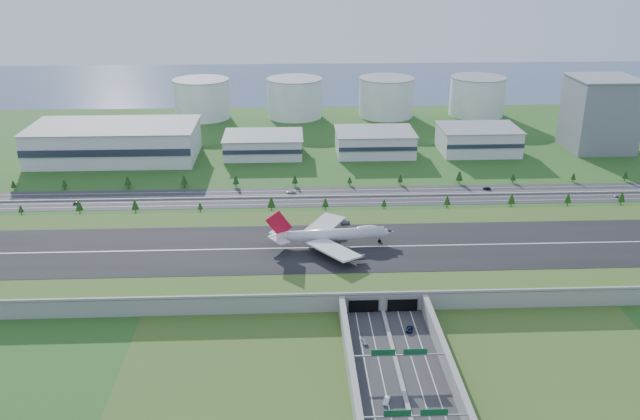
{
  "coord_description": "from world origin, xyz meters",
  "views": [
    {
      "loc": [
        -38.98,
        -308.14,
        149.93
      ],
      "look_at": [
        -23.75,
        35.0,
        14.66
      ],
      "focal_mm": 38.0,
      "sensor_mm": 36.0,
      "label": 1
    }
  ],
  "objects_px": {
    "car_7": "(291,191)",
    "car_1": "(387,400)",
    "car_2": "(410,329)",
    "car_5": "(487,188)",
    "fuel_tank_a": "(202,99)",
    "boeing_747": "(332,235)",
    "car_6": "(618,196)",
    "car_0": "(364,342)",
    "office_tower": "(600,114)",
    "car_4": "(77,203)"
  },
  "relations": [
    {
      "from": "fuel_tank_a",
      "to": "car_4",
      "type": "xyz_separation_m",
      "value": [
        -52.04,
        -221.27,
        -16.6
      ]
    },
    {
      "from": "office_tower",
      "to": "car_2",
      "type": "xyz_separation_m",
      "value": [
        -190.88,
        -261.53,
        -26.6
      ]
    },
    {
      "from": "car_5",
      "to": "car_0",
      "type": "bearing_deg",
      "value": -12.64
    },
    {
      "from": "car_4",
      "to": "office_tower",
      "type": "bearing_deg",
      "value": -93.05
    },
    {
      "from": "car_1",
      "to": "car_2",
      "type": "xyz_separation_m",
      "value": [
        16.0,
        46.72,
        -0.06
      ]
    },
    {
      "from": "car_2",
      "to": "fuel_tank_a",
      "type": "bearing_deg",
      "value": -51.93
    },
    {
      "from": "fuel_tank_a",
      "to": "boeing_747",
      "type": "height_order",
      "value": "fuel_tank_a"
    },
    {
      "from": "boeing_747",
      "to": "car_1",
      "type": "bearing_deg",
      "value": -88.68
    },
    {
      "from": "car_7",
      "to": "car_2",
      "type": "bearing_deg",
      "value": 15.01
    },
    {
      "from": "car_1",
      "to": "car_6",
      "type": "bearing_deg",
      "value": 69.9
    },
    {
      "from": "office_tower",
      "to": "car_2",
      "type": "distance_m",
      "value": 324.88
    },
    {
      "from": "car_6",
      "to": "boeing_747",
      "type": "bearing_deg",
      "value": 120.54
    },
    {
      "from": "car_1",
      "to": "car_0",
      "type": "bearing_deg",
      "value": 117.07
    },
    {
      "from": "car_2",
      "to": "car_5",
      "type": "bearing_deg",
      "value": -95.94
    },
    {
      "from": "boeing_747",
      "to": "car_6",
      "type": "bearing_deg",
      "value": 19.08
    },
    {
      "from": "boeing_747",
      "to": "car_4",
      "type": "bearing_deg",
      "value": 146.03
    },
    {
      "from": "car_6",
      "to": "car_7",
      "type": "relative_size",
      "value": 0.79
    },
    {
      "from": "boeing_747",
      "to": "car_0",
      "type": "bearing_deg",
      "value": -88.58
    },
    {
      "from": "boeing_747",
      "to": "car_0",
      "type": "height_order",
      "value": "boeing_747"
    },
    {
      "from": "car_4",
      "to": "car_6",
      "type": "xyz_separation_m",
      "value": [
        340.28,
        -2.69,
        -0.13
      ]
    },
    {
      "from": "car_4",
      "to": "car_5",
      "type": "bearing_deg",
      "value": -105.75
    },
    {
      "from": "fuel_tank_a",
      "to": "car_6",
      "type": "relative_size",
      "value": 10.62
    },
    {
      "from": "car_5",
      "to": "car_4",
      "type": "bearing_deg",
      "value": -70.34
    },
    {
      "from": "fuel_tank_a",
      "to": "car_1",
      "type": "bearing_deg",
      "value": -75.04
    },
    {
      "from": "fuel_tank_a",
      "to": "car_6",
      "type": "distance_m",
      "value": 365.4
    },
    {
      "from": "car_7",
      "to": "car_1",
      "type": "bearing_deg",
      "value": 7.59
    },
    {
      "from": "office_tower",
      "to": "car_5",
      "type": "height_order",
      "value": "office_tower"
    },
    {
      "from": "office_tower",
      "to": "car_4",
      "type": "distance_m",
      "value": 387.83
    },
    {
      "from": "office_tower",
      "to": "car_5",
      "type": "bearing_deg",
      "value": -140.57
    },
    {
      "from": "fuel_tank_a",
      "to": "car_5",
      "type": "bearing_deg",
      "value": -44.69
    },
    {
      "from": "fuel_tank_a",
      "to": "boeing_747",
      "type": "distance_m",
      "value": 322.87
    },
    {
      "from": "car_7",
      "to": "office_tower",
      "type": "bearing_deg",
      "value": 109.93
    },
    {
      "from": "car_2",
      "to": "car_6",
      "type": "height_order",
      "value": "car_2"
    },
    {
      "from": "office_tower",
      "to": "car_0",
      "type": "distance_m",
      "value": 343.97
    },
    {
      "from": "car_1",
      "to": "car_7",
      "type": "relative_size",
      "value": 0.85
    },
    {
      "from": "boeing_747",
      "to": "office_tower",
      "type": "bearing_deg",
      "value": 36.43
    },
    {
      "from": "fuel_tank_a",
      "to": "boeing_747",
      "type": "xyz_separation_m",
      "value": [
        100.74,
        -306.73,
        -3.75
      ]
    },
    {
      "from": "boeing_747",
      "to": "car_6",
      "type": "relative_size",
      "value": 13.92
    },
    {
      "from": "car_5",
      "to": "car_7",
      "type": "relative_size",
      "value": 0.84
    },
    {
      "from": "fuel_tank_a",
      "to": "car_0",
      "type": "height_order",
      "value": "fuel_tank_a"
    },
    {
      "from": "car_0",
      "to": "car_1",
      "type": "xyz_separation_m",
      "value": [
        3.87,
        -37.73,
        0.05
      ]
    },
    {
      "from": "car_2",
      "to": "car_1",
      "type": "bearing_deg",
      "value": 90.24
    },
    {
      "from": "car_0",
      "to": "car_1",
      "type": "distance_m",
      "value": 37.92
    },
    {
      "from": "boeing_747",
      "to": "car_4",
      "type": "xyz_separation_m",
      "value": [
        -152.77,
        85.46,
        -12.85
      ]
    },
    {
      "from": "office_tower",
      "to": "car_6",
      "type": "xyz_separation_m",
      "value": [
        -31.76,
        -108.95,
        -26.73
      ]
    },
    {
      "from": "car_0",
      "to": "car_1",
      "type": "height_order",
      "value": "car_1"
    },
    {
      "from": "car_6",
      "to": "car_7",
      "type": "height_order",
      "value": "car_7"
    },
    {
      "from": "car_4",
      "to": "car_7",
      "type": "height_order",
      "value": "car_7"
    },
    {
      "from": "car_6",
      "to": "car_7",
      "type": "bearing_deg",
      "value": 91.98
    },
    {
      "from": "boeing_747",
      "to": "car_0",
      "type": "xyz_separation_m",
      "value": [
        8.5,
        -78.8,
        -12.85
      ]
    }
  ]
}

